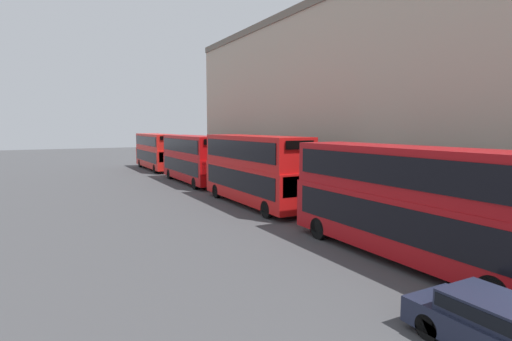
{
  "coord_description": "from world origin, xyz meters",
  "views": [
    {
      "loc": [
        -10.64,
        -3.67,
        5.16
      ],
      "look_at": [
        0.48,
        16.9,
        2.59
      ],
      "focal_mm": 28.0,
      "sensor_mm": 36.0,
      "label": 1
    }
  ],
  "objects_px": {
    "pedestrian": "(229,177)",
    "bus_third_in_queue": "(193,157)",
    "bus_leading": "(409,199)",
    "bus_second_in_queue": "(254,167)",
    "car_dark_sedan": "(503,328)",
    "bus_trailing": "(156,150)"
  },
  "relations": [
    {
      "from": "bus_second_in_queue",
      "to": "bus_third_in_queue",
      "type": "bearing_deg",
      "value": 90.0
    },
    {
      "from": "bus_second_in_queue",
      "to": "car_dark_sedan",
      "type": "relative_size",
      "value": 2.48
    },
    {
      "from": "bus_second_in_queue",
      "to": "pedestrian",
      "type": "relative_size",
      "value": 6.59
    },
    {
      "from": "bus_third_in_queue",
      "to": "bus_trailing",
      "type": "relative_size",
      "value": 0.99
    },
    {
      "from": "bus_second_in_queue",
      "to": "bus_trailing",
      "type": "height_order",
      "value": "bus_second_in_queue"
    },
    {
      "from": "bus_trailing",
      "to": "car_dark_sedan",
      "type": "xyz_separation_m",
      "value": [
        -3.4,
        -43.15,
        -1.67
      ]
    },
    {
      "from": "bus_leading",
      "to": "bus_trailing",
      "type": "bearing_deg",
      "value": 90.0
    },
    {
      "from": "bus_second_in_queue",
      "to": "bus_trailing",
      "type": "xyz_separation_m",
      "value": [
        -0.0,
        25.03,
        -0.14
      ]
    },
    {
      "from": "bus_leading",
      "to": "bus_third_in_queue",
      "type": "relative_size",
      "value": 1.07
    },
    {
      "from": "bus_leading",
      "to": "bus_trailing",
      "type": "height_order",
      "value": "bus_leading"
    },
    {
      "from": "bus_third_in_queue",
      "to": "car_dark_sedan",
      "type": "distance_m",
      "value": 30.3
    },
    {
      "from": "bus_third_in_queue",
      "to": "bus_trailing",
      "type": "height_order",
      "value": "bus_third_in_queue"
    },
    {
      "from": "bus_third_in_queue",
      "to": "car_dark_sedan",
      "type": "relative_size",
      "value": 2.5
    },
    {
      "from": "bus_leading",
      "to": "car_dark_sedan",
      "type": "height_order",
      "value": "bus_leading"
    },
    {
      "from": "bus_second_in_queue",
      "to": "pedestrian",
      "type": "xyz_separation_m",
      "value": [
        2.23,
        8.81,
        -1.78
      ]
    },
    {
      "from": "bus_leading",
      "to": "car_dark_sedan",
      "type": "relative_size",
      "value": 2.66
    },
    {
      "from": "bus_second_in_queue",
      "to": "bus_trailing",
      "type": "bearing_deg",
      "value": 90.0
    },
    {
      "from": "bus_leading",
      "to": "pedestrian",
      "type": "bearing_deg",
      "value": 84.03
    },
    {
      "from": "bus_second_in_queue",
      "to": "bus_third_in_queue",
      "type": "distance_m",
      "value": 11.95
    },
    {
      "from": "bus_trailing",
      "to": "pedestrian",
      "type": "bearing_deg",
      "value": -82.16
    },
    {
      "from": "bus_trailing",
      "to": "car_dark_sedan",
      "type": "relative_size",
      "value": 2.53
    },
    {
      "from": "pedestrian",
      "to": "bus_third_in_queue",
      "type": "bearing_deg",
      "value": 125.46
    }
  ]
}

